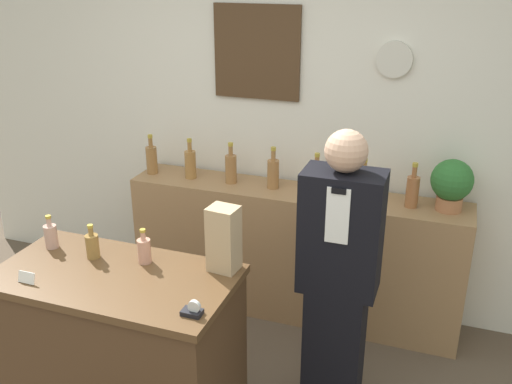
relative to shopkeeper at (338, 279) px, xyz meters
name	(u,v)px	position (x,y,z in m)	size (l,w,h in m)	color
back_wall	(282,116)	(-0.64, 1.04, 0.56)	(5.20, 0.09, 2.70)	silver
back_shelf	(293,253)	(-0.47, 0.80, -0.34)	(2.27, 0.38, 0.92)	#9E754C
display_counter	(122,351)	(-1.01, -0.52, -0.34)	(1.19, 0.63, 0.91)	#4C331E
shopkeeper	(338,279)	(0.00, 0.00, 0.00)	(0.40, 0.25, 1.60)	black
potted_plant	(452,183)	(0.50, 0.82, 0.30)	(0.25, 0.25, 0.32)	#B27047
paper_bag	(224,239)	(-0.52, -0.29, 0.28)	(0.15, 0.14, 0.33)	tan
tape_dispenser	(193,310)	(-0.49, -0.70, 0.14)	(0.09, 0.06, 0.07)	black
price_card_left	(27,278)	(-1.35, -0.73, 0.14)	(0.09, 0.02, 0.06)	white
counter_bottle_0	(51,235)	(-1.47, -0.39, 0.19)	(0.07, 0.07, 0.19)	tan
counter_bottle_1	(92,245)	(-1.20, -0.41, 0.19)	(0.07, 0.07, 0.19)	olive
counter_bottle_2	(144,250)	(-0.92, -0.36, 0.19)	(0.07, 0.07, 0.19)	tan
shelf_bottle_0	(152,159)	(-1.52, 0.79, 0.23)	(0.08, 0.08, 0.29)	olive
shelf_bottle_1	(190,163)	(-1.22, 0.79, 0.23)	(0.08, 0.08, 0.29)	#A4723B
shelf_bottle_2	(231,168)	(-0.92, 0.80, 0.23)	(0.08, 0.08, 0.29)	#9E6C3C
shelf_bottle_3	(273,173)	(-0.62, 0.81, 0.23)	(0.08, 0.08, 0.29)	#9F6D3E
shelf_bottle_4	(316,180)	(-0.32, 0.78, 0.23)	(0.08, 0.08, 0.29)	#9C673B
shelf_bottle_5	(363,185)	(-0.02, 0.78, 0.23)	(0.08, 0.08, 0.29)	olive
shelf_bottle_6	(412,190)	(0.28, 0.80, 0.23)	(0.08, 0.08, 0.29)	#A2633A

